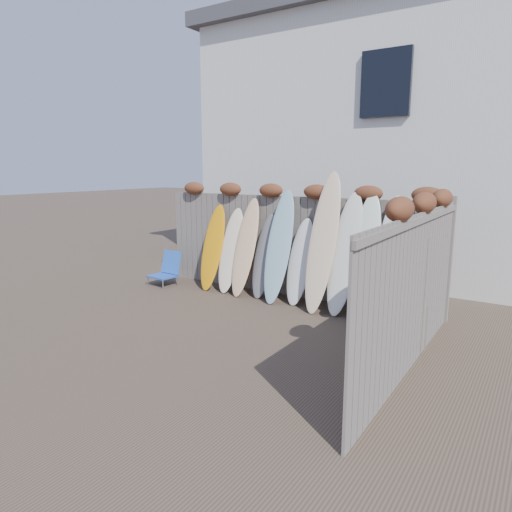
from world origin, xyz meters
The scene contains 17 objects.
ground centered at (0.00, 0.00, 0.00)m, with size 80.00×80.00×0.00m, color #493A2D.
back_fence centered at (0.06, 2.39, 1.18)m, with size 6.05×0.28×2.24m.
right_fence centered at (2.99, 0.25, 1.14)m, with size 0.28×4.40×2.24m.
house centered at (0.50, 6.50, 3.20)m, with size 8.50×5.50×6.33m.
beach_chair centered at (-2.69, 1.71, 0.34)m, with size 0.60×0.63×0.73m.
wooden_crate centered at (2.71, 0.82, 0.31)m, with size 0.54×0.45×0.63m, color #50463C.
lattice_panel centered at (2.88, 1.24, 0.81)m, with size 0.05×1.09×1.63m, color #3D3525.
surfboard_0 centered at (-1.60, 1.99, 0.89)m, with size 0.50×0.07×1.85m, color orange.
surfboard_1 centered at (-1.15, 2.02, 0.87)m, with size 0.50×0.07×1.80m, color #F6E3BE.
surfboard_2 centered at (-0.76, 1.98, 0.98)m, with size 0.49×0.07×2.03m, color #E29B80.
surfboard_3 centered at (-0.35, 2.05, 0.82)m, with size 0.46×0.07×1.71m, color slate.
surfboard_4 centered at (0.04, 1.94, 1.07)m, with size 0.51×0.07×2.23m, color #83ACBD.
surfboard_5 centered at (0.46, 2.02, 0.81)m, with size 0.49×0.07×1.68m, color silver.
surfboard_6 centered at (0.97, 1.90, 1.25)m, with size 0.52×0.07×2.60m, color beige.
surfboard_7 centered at (1.37, 1.94, 1.07)m, with size 0.54×0.07×2.22m, color silver.
surfboard_8 centered at (1.74, 1.94, 1.06)m, with size 0.48×0.07×2.21m, color silver.
surfboard_9 centered at (2.19, 1.94, 1.05)m, with size 0.50×0.07×2.18m, color white.
Camera 1 is at (4.34, -5.48, 2.54)m, focal length 32.00 mm.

